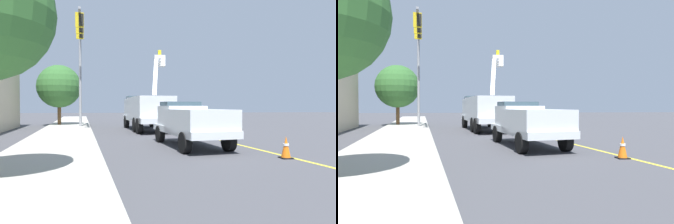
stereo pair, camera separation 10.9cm
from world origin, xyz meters
TOP-DOWN VIEW (x-y plane):
  - ground at (0.00, 0.00)m, footprint 120.00×120.00m
  - sidewalk_far_side at (-1.41, 8.14)m, footprint 59.73×13.80m
  - lane_centre_stripe at (0.00, 0.00)m, footprint 49.29×8.70m
  - utility_bucket_truck at (0.55, 2.48)m, footprint 8.51×3.86m
  - service_pickup_truck at (-8.78, 0.90)m, footprint 5.88×3.03m
  - passing_minivan at (7.96, -0.68)m, footprint 5.05×2.69m
  - traffic_cone_leading at (-12.16, -1.82)m, footprint 0.40×0.40m
  - traffic_cone_mid_front at (5.18, 1.42)m, footprint 0.40×0.40m
  - traffic_signal_mast at (1.82, 7.67)m, footprint 6.16×1.29m
  - street_tree_right at (6.08, 10.35)m, footprint 3.97×3.97m

SIDE VIEW (x-z plane):
  - ground at x=0.00m, z-range 0.00..0.00m
  - lane_centre_stripe at x=0.00m, z-range 0.00..0.01m
  - sidewalk_far_side at x=-1.41m, z-range 0.00..0.12m
  - traffic_cone_leading at x=-12.16m, z-range -0.01..0.78m
  - traffic_cone_mid_front at x=5.18m, z-range -0.01..0.81m
  - passing_minivan at x=7.96m, z-range 0.13..1.82m
  - service_pickup_truck at x=-8.78m, z-range 0.09..2.15m
  - utility_bucket_truck at x=0.55m, z-range -1.66..4.87m
  - street_tree_right at x=6.08m, z-range 0.84..6.51m
  - traffic_signal_mast at x=1.82m, z-range 1.83..10.80m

